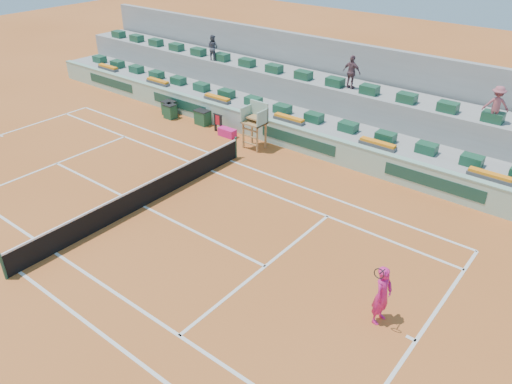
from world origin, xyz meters
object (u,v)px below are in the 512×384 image
Objects in this scene: player_bag at (227,132)px; drink_cooler_a at (203,117)px; tennis_player at (382,295)px; umpire_chair at (256,119)px.

player_bag is 2.29m from drink_cooler_a.
tennis_player is at bearing -28.15° from drink_cooler_a.
drink_cooler_a is at bearing 172.08° from umpire_chair.
umpire_chair is 12.98m from tennis_player.
tennis_player is (10.65, -7.40, -0.56)m from umpire_chair.
drink_cooler_a is (-4.31, 0.60, -1.12)m from umpire_chair.
umpire_chair is 4.49m from drink_cooler_a.
umpire_chair is at bearing -3.67° from player_bag.
player_bag is 14.81m from tennis_player.
umpire_chair is at bearing -7.92° from drink_cooler_a.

